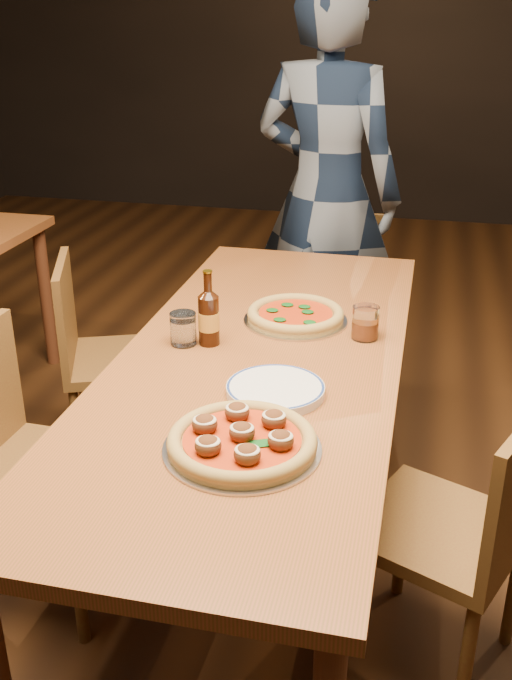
% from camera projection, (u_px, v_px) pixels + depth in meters
% --- Properties ---
extents(ground, '(9.00, 9.00, 0.00)m').
position_uv_depth(ground, '(259.00, 562.00, 2.48)').
color(ground, black).
extents(table_main, '(0.80, 2.00, 0.75)m').
position_uv_depth(table_main, '(260.00, 378.00, 2.20)').
color(table_main, brown).
rests_on(table_main, ground).
extents(chair_main_nw, '(0.43, 0.43, 0.88)m').
position_uv_depth(chair_main_nw, '(44.00, 468.00, 2.20)').
color(chair_main_nw, brown).
rests_on(chair_main_nw, ground).
extents(chair_main_sw, '(0.52, 0.52, 0.86)m').
position_uv_depth(chair_main_sw, '(121.00, 358.00, 2.90)').
color(chair_main_sw, brown).
rests_on(chair_main_sw, ground).
extents(chair_main_e, '(0.53, 0.53, 0.86)m').
position_uv_depth(chair_main_e, '(439.00, 528.00, 1.97)').
color(chair_main_e, brown).
rests_on(chair_main_e, ground).
extents(chair_end, '(0.40, 0.40, 0.85)m').
position_uv_depth(chair_end, '(331.00, 306.00, 3.41)').
color(chair_end, brown).
rests_on(chair_end, ground).
extents(pizza_meatball, '(0.36, 0.36, 0.07)m').
position_uv_depth(pizza_meatball, '(242.00, 440.00, 1.71)').
color(pizza_meatball, '#B7B7BF').
rests_on(pizza_meatball, table_main).
extents(pizza_margherita, '(0.33, 0.33, 0.04)m').
position_uv_depth(pizza_margherita, '(296.00, 315.00, 2.40)').
color(pizza_margherita, '#B7B7BF').
rests_on(pizza_margherita, table_main).
extents(plate_stack, '(0.26, 0.26, 0.02)m').
position_uv_depth(plate_stack, '(275.00, 390.00, 1.95)').
color(plate_stack, white).
rests_on(plate_stack, table_main).
extents(beer_bottle, '(0.06, 0.06, 0.22)m').
position_uv_depth(beer_bottle, '(209.00, 319.00, 2.22)').
color(beer_bottle, black).
rests_on(beer_bottle, table_main).
extents(water_glass, '(0.08, 0.08, 0.10)m').
position_uv_depth(water_glass, '(183.00, 329.00, 2.23)').
color(water_glass, white).
rests_on(water_glass, table_main).
extents(amber_glass, '(0.08, 0.08, 0.10)m').
position_uv_depth(amber_glass, '(365.00, 323.00, 2.27)').
color(amber_glass, '#984111').
rests_on(amber_glass, table_main).
extents(diner, '(0.76, 0.60, 1.83)m').
position_uv_depth(diner, '(327.00, 195.00, 3.28)').
color(diner, black).
rests_on(diner, ground).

